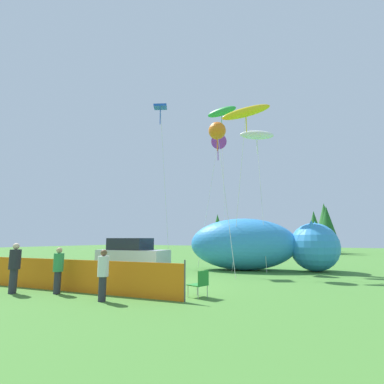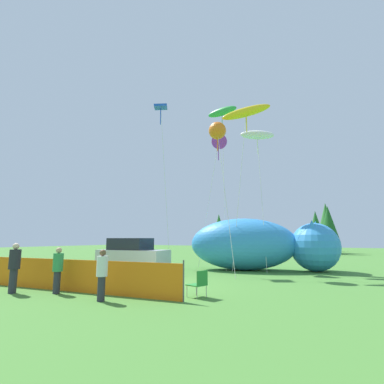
# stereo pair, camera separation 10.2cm
# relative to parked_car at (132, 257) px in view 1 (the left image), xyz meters

# --- Properties ---
(ground_plane) EXTENTS (120.00, 120.00, 0.00)m
(ground_plane) POSITION_rel_parked_car_xyz_m (3.29, -2.27, -0.98)
(ground_plane) COLOR #477F33
(parked_car) EXTENTS (4.01, 2.25, 1.97)m
(parked_car) POSITION_rel_parked_car_xyz_m (0.00, 0.00, 0.00)
(parked_car) COLOR #B7BCC1
(parked_car) RESTS_ON ground
(folding_chair) EXTENTS (0.66, 0.66, 0.89)m
(folding_chair) POSITION_rel_parked_car_xyz_m (6.21, -3.67, -0.48)
(folding_chair) COLOR #267F33
(folding_chair) RESTS_ON ground
(inflatable_cat) EXTENTS (9.12, 5.45, 3.21)m
(inflatable_cat) POSITION_rel_parked_car_xyz_m (5.34, 5.67, 0.50)
(inflatable_cat) COLOR #338CD8
(inflatable_cat) RESTS_ON ground
(safety_fence) EXTENTS (9.60, 1.23, 1.29)m
(safety_fence) POSITION_rel_parked_car_xyz_m (1.33, -5.09, -0.39)
(safety_fence) COLOR orange
(safety_fence) RESTS_ON ground
(spectator_in_yellow_shirt) EXTENTS (0.36, 0.36, 1.63)m
(spectator_in_yellow_shirt) POSITION_rel_parked_car_xyz_m (1.40, -5.61, -0.09)
(spectator_in_yellow_shirt) COLOR #2D2D38
(spectator_in_yellow_shirt) RESTS_ON ground
(spectator_in_grey_shirt) EXTENTS (0.39, 0.39, 1.79)m
(spectator_in_grey_shirt) POSITION_rel_parked_car_xyz_m (-0.03, -6.38, -0.00)
(spectator_in_grey_shirt) COLOR #2D2D38
(spectator_in_grey_shirt) RESTS_ON ground
(spectator_in_red_shirt) EXTENTS (0.35, 0.35, 1.61)m
(spectator_in_red_shirt) POSITION_rel_parked_car_xyz_m (3.80, -5.75, -0.10)
(spectator_in_red_shirt) COLOR #2D2D38
(spectator_in_red_shirt) RESTS_ON ground
(kite_purple_delta) EXTENTS (2.16, 1.76, 9.38)m
(kite_purple_delta) POSITION_rel_parked_car_xyz_m (2.49, 5.93, 7.74)
(kite_purple_delta) COLOR silver
(kite_purple_delta) RESTS_ON ground
(kite_yellow_hero) EXTENTS (3.11, 2.14, 10.61)m
(kite_yellow_hero) POSITION_rel_parked_car_xyz_m (5.21, 4.32, 8.82)
(kite_yellow_hero) COLOR silver
(kite_yellow_hero) RESTS_ON ground
(kite_blue_box) EXTENTS (1.24, 1.88, 11.27)m
(kite_blue_box) POSITION_rel_parked_car_xyz_m (-0.71, 3.33, 9.88)
(kite_blue_box) COLOR silver
(kite_blue_box) RESTS_ON ground
(kite_green_fish) EXTENTS (2.61, 3.16, 12.00)m
(kite_green_fish) POSITION_rel_parked_car_xyz_m (2.23, 7.24, 10.59)
(kite_green_fish) COLOR silver
(kite_green_fish) RESTS_ON ground
(kite_orange_flower) EXTENTS (2.37, 2.54, 9.12)m
(kite_orange_flower) POSITION_rel_parked_car_xyz_m (3.66, 3.34, 7.58)
(kite_orange_flower) COLOR silver
(kite_orange_flower) RESTS_ON ground
(kite_white_ghost) EXTENTS (2.31, 2.43, 9.30)m
(kite_white_ghost) POSITION_rel_parked_car_xyz_m (5.32, 6.04, 7.83)
(kite_white_ghost) COLOR silver
(kite_white_ghost) RESTS_ON ground
(horizon_tree_east) EXTENTS (2.53, 2.53, 6.03)m
(horizon_tree_east) POSITION_rel_parked_car_xyz_m (7.01, 28.61, 2.72)
(horizon_tree_east) COLOR brown
(horizon_tree_east) RESTS_ON ground
(horizon_tree_west) EXTENTS (2.60, 2.60, 6.20)m
(horizon_tree_west) POSITION_rel_parked_car_xyz_m (4.27, 37.46, 2.83)
(horizon_tree_west) COLOR brown
(horizon_tree_west) RESTS_ON ground
(horizon_tree_mid) EXTENTS (2.56, 2.56, 6.10)m
(horizon_tree_mid) POSITION_rel_parked_car_xyz_m (-11.02, 34.55, 2.77)
(horizon_tree_mid) COLOR brown
(horizon_tree_mid) RESTS_ON ground
(horizon_tree_northeast) EXTENTS (2.84, 2.84, 6.78)m
(horizon_tree_northeast) POSITION_rel_parked_car_xyz_m (6.40, 31.97, 3.18)
(horizon_tree_northeast) COLOR brown
(horizon_tree_northeast) RESTS_ON ground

